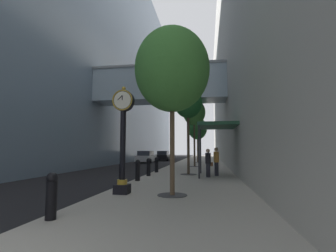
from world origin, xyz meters
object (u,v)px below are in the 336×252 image
object	(u,v)px
street_clock	(123,134)
street_tree_mid_far	(194,113)
car_white_near	(146,157)
pedestrian_walking	(208,162)
bollard_fourth	(138,170)
bollard_sixth	(157,164)
bollard_fifth	(149,167)
street_tree_far	(197,129)
bollard_nearest	(51,195)
car_black_mid	(163,156)
street_tree_mid_near	(188,103)
bollard_third	(122,174)
street_tree_near	(172,70)
pedestrian_by_clock	(216,161)

from	to	relation	value
street_clock	street_tree_mid_far	xyz separation A→B (m)	(1.95, 15.68, 3.05)
car_white_near	pedestrian_walking	bearing A→B (deg)	-64.77
pedestrian_walking	street_clock	bearing A→B (deg)	-117.33
bollard_fourth	bollard_sixth	world-z (taller)	same
bollard_fifth	street_tree_mid_far	distance (m)	10.65
street_tree_far	bollard_fourth	bearing A→B (deg)	-97.11
bollard_nearest	car_black_mid	size ratio (longest dim) A/B	0.27
car_white_near	car_black_mid	bearing A→B (deg)	81.79
street_tree_mid_near	car_black_mid	size ratio (longest dim) A/B	1.45
bollard_nearest	bollard_third	bearing A→B (deg)	90.00
street_tree_mid_near	pedestrian_walking	distance (m)	4.44
bollard_nearest	car_black_mid	distance (m)	35.10
bollard_sixth	street_tree_mid_far	world-z (taller)	street_tree_mid_far
bollard_nearest	bollard_fifth	world-z (taller)	same
street_tree_mid_near	bollard_sixth	bearing A→B (deg)	154.35
street_tree_mid_far	street_tree_far	xyz separation A→B (m)	(0.00, 7.86, -0.97)
bollard_fourth	street_tree_near	xyz separation A→B (m)	(2.45, -3.96, 4.15)
street_clock	bollard_fourth	distance (m)	4.30
bollard_fifth	car_white_near	size ratio (longest dim) A/B	0.26
bollard_fifth	street_tree_mid_near	distance (m)	5.12
car_white_near	bollard_third	bearing A→B (deg)	-78.70
car_white_near	bollard_nearest	bearing A→B (deg)	-80.74
bollard_fourth	street_tree_mid_near	distance (m)	6.29
bollard_third	bollard_nearest	bearing A→B (deg)	-90.00
pedestrian_by_clock	street_clock	bearing A→B (deg)	-117.72
bollard_fourth	street_tree_mid_near	world-z (taller)	street_tree_mid_near
street_tree_far	car_black_mid	xyz separation A→B (m)	(-5.88, 7.70, -3.74)
bollard_sixth	street_tree_mid_near	bearing A→B (deg)	-25.65
street_clock	car_white_near	bearing A→B (deg)	101.82
street_clock	bollard_fifth	size ratio (longest dim) A/B	3.70
bollard_sixth	car_white_near	xyz separation A→B (m)	(-4.49, 14.87, 0.06)
street_tree_near	bollard_fourth	bearing A→B (deg)	121.71
bollard_fourth	pedestrian_by_clock	size ratio (longest dim) A/B	0.62
street_tree_mid_near	car_white_near	world-z (taller)	street_tree_mid_near
bollard_sixth	street_tree_mid_far	bearing A→B (deg)	69.90
bollard_fourth	car_black_mid	bearing A→B (deg)	97.16
street_tree_mid_far	bollard_fifth	bearing A→B (deg)	-104.86
street_tree_mid_far	street_tree_far	distance (m)	7.92
street_tree_near	bollard_nearest	bearing A→B (deg)	-123.82
bollard_nearest	car_black_mid	bearing A→B (deg)	95.61
bollard_fourth	bollard_nearest	bearing A→B (deg)	-90.00
bollard_sixth	bollard_fourth	bearing A→B (deg)	-90.00
street_clock	pedestrian_by_clock	size ratio (longest dim) A/B	2.31
street_tree_mid_far	car_black_mid	size ratio (longest dim) A/B	1.59
bollard_fifth	street_tree_mid_far	size ratio (longest dim) A/B	0.17
bollard_third	street_tree_near	bearing A→B (deg)	-30.18
pedestrian_by_clock	car_black_mid	size ratio (longest dim) A/B	0.43
street_tree_near	street_tree_mid_near	distance (m)	7.86
bollard_nearest	bollard_sixth	bearing A→B (deg)	90.00
street_tree_mid_near	bollard_third	bearing A→B (deg)	-110.81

